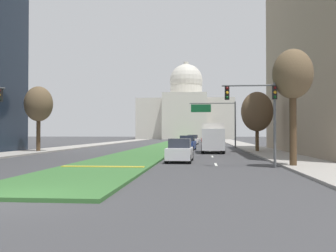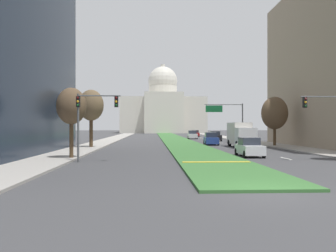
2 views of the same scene
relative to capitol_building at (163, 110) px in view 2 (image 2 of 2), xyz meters
name	(u,v)px [view 2 (image 2 of 2)]	position (x,y,z in m)	size (l,w,h in m)	color
ground_plane	(172,138)	(0.00, -63.42, -9.40)	(282.87, 282.87, 0.00)	#3D3D3F
grass_median	(174,139)	(0.00, -69.85, -9.33)	(5.44, 115.72, 0.14)	#386B33
median_curb_nose	(216,162)	(0.00, -117.11, -9.24)	(4.89, 0.50, 0.04)	gold
lane_dashes_right	(221,143)	(6.72, -85.91, -9.40)	(0.16, 52.68, 0.01)	silver
sidewalk_left	(109,140)	(-12.71, -76.28, -9.33)	(4.00, 115.72, 0.15)	#9E9991
sidewalk_right	(241,140)	(12.71, -76.28, -9.33)	(4.00, 115.72, 0.15)	#9E9991
capitol_building	(163,110)	(0.00, 0.00, 0.00)	(33.88, 27.14, 28.48)	beige
traffic_light_near_left	(89,112)	(-9.37, -115.35, -5.61)	(3.34, 0.35, 5.20)	#515456
traffic_light_near_right	(330,113)	(9.37, -115.33, -5.61)	(3.34, 0.35, 5.20)	#515456
overhead_guide_sign	(228,114)	(7.96, -85.59, -4.72)	(6.46, 0.20, 6.50)	#515456
street_tree_left_near	(71,107)	(-11.25, -113.04, -5.06)	(2.42, 2.42, 5.91)	#4C3823
street_tree_left_mid	(91,106)	(-12.17, -98.66, -4.13)	(3.09, 3.09, 7.27)	#4C3823
street_tree_right_mid	(275,113)	(11.85, -96.41, -4.93)	(3.50, 3.50, 6.68)	#4C3823
sedan_lead_stopped	(249,148)	(4.16, -111.08, -8.60)	(1.91, 4.20, 1.71)	silver
sedan_midblock	(211,139)	(3.97, -92.23, -8.56)	(2.18, 4.55, 1.82)	navy
sedan_distant	(215,136)	(7.12, -78.81, -8.57)	(1.94, 4.44, 1.79)	black
sedan_far_horizon	(192,135)	(4.06, -68.81, -8.57)	(2.19, 4.74, 1.79)	silver
sedan_very_far	(195,134)	(6.70, -52.90, -8.62)	(2.18, 4.60, 1.67)	maroon
box_truck_delivery	(241,134)	(6.91, -97.71, -7.73)	(2.40, 6.40, 3.20)	silver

